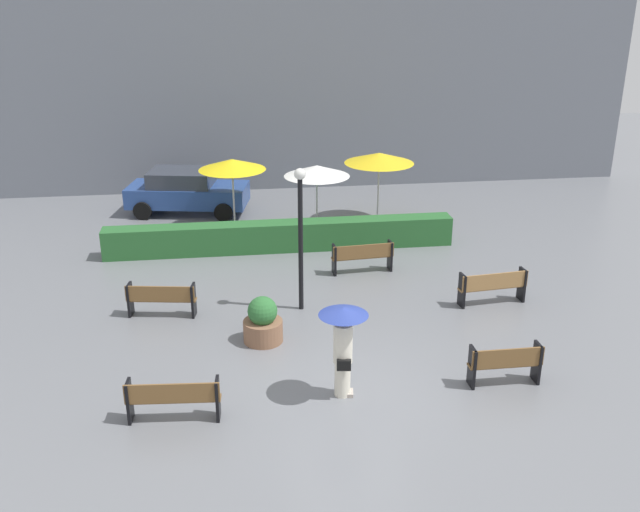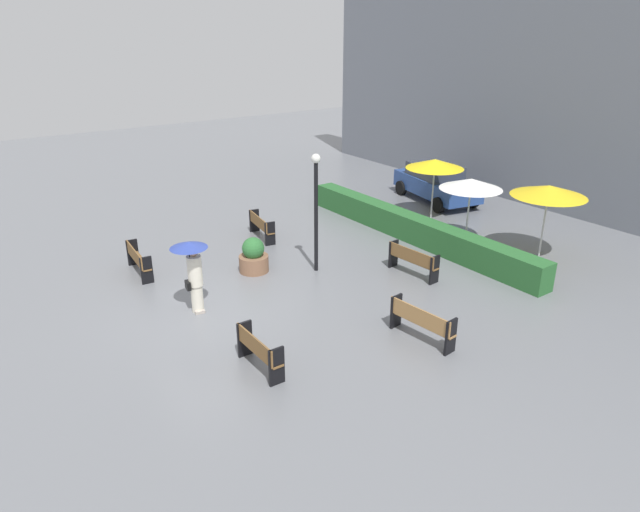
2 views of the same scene
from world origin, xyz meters
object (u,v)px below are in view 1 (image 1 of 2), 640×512
(bench_near_right, at_px, (506,363))
(bench_near_left, at_px, (173,398))
(bench_back_row, at_px, (363,256))
(lamp_post, at_px, (300,224))
(bench_far_right, at_px, (493,285))
(patio_umbrella_yellow, at_px, (232,164))
(patio_umbrella_yellow_far, at_px, (379,158))
(planter_pot, at_px, (263,322))
(parked_car, at_px, (186,191))
(patio_umbrella_white, at_px, (317,171))
(pedestrian_with_umbrella, at_px, (343,339))
(bench_far_left, at_px, (161,298))

(bench_near_right, xyz_separation_m, bench_near_left, (-6.68, -0.41, -0.01))
(bench_back_row, bearing_deg, lamp_post, -132.64)
(bench_far_right, relative_size, bench_near_left, 1.01)
(patio_umbrella_yellow, distance_m, patio_umbrella_yellow_far, 4.92)
(planter_pot, bearing_deg, parked_car, 101.78)
(bench_near_left, relative_size, patio_umbrella_white, 0.77)
(lamp_post, bearing_deg, bench_far_right, -4.25)
(patio_umbrella_white, bearing_deg, planter_pot, -106.91)
(planter_pot, height_order, lamp_post, lamp_post)
(bench_near_left, bearing_deg, pedestrian_with_umbrella, 7.29)
(bench_far_right, xyz_separation_m, parked_car, (-8.11, 8.94, 0.30))
(patio_umbrella_white, distance_m, parked_car, 5.41)
(patio_umbrella_yellow, bearing_deg, bench_near_right, -63.91)
(bench_back_row, xyz_separation_m, planter_pot, (-3.06, -3.79, -0.04))
(bench_near_left, relative_size, lamp_post, 0.49)
(planter_pot, xyz_separation_m, patio_umbrella_yellow_far, (4.44, 8.24, 1.78))
(pedestrian_with_umbrella, distance_m, lamp_post, 4.31)
(bench_near_right, distance_m, bench_far_left, 8.38)
(bench_far_right, bearing_deg, parked_car, 132.22)
(bench_far_right, relative_size, planter_pot, 1.64)
(bench_back_row, distance_m, patio_umbrella_white, 3.89)
(planter_pot, bearing_deg, bench_near_right, -28.07)
(pedestrian_with_umbrella, bearing_deg, patio_umbrella_yellow_far, 74.48)
(bench_far_right, bearing_deg, lamp_post, 175.75)
(patio_umbrella_yellow, bearing_deg, patio_umbrella_white, -21.36)
(pedestrian_with_umbrella, height_order, patio_umbrella_white, patio_umbrella_white)
(bench_back_row, height_order, bench_far_right, bench_far_right)
(bench_near_right, xyz_separation_m, lamp_post, (-3.76, 4.19, 1.76))
(bench_near_right, xyz_separation_m, parked_car, (-6.95, 12.76, 0.31))
(bench_back_row, distance_m, bench_near_left, 8.38)
(bench_near_left, height_order, patio_umbrella_white, patio_umbrella_white)
(bench_far_right, relative_size, lamp_post, 0.50)
(lamp_post, height_order, patio_umbrella_white, lamp_post)
(parked_car, bearing_deg, bench_back_row, -50.97)
(bench_back_row, height_order, patio_umbrella_yellow_far, patio_umbrella_yellow_far)
(bench_back_row, distance_m, lamp_post, 3.43)
(patio_umbrella_yellow_far, bearing_deg, parked_car, 163.48)
(patio_umbrella_yellow, xyz_separation_m, patio_umbrella_yellow_far, (4.92, -0.01, 0.06))
(bench_back_row, height_order, planter_pot, planter_pot)
(patio_umbrella_white, xyz_separation_m, parked_car, (-4.32, 2.98, -1.34))
(bench_near_left, xyz_separation_m, parked_car, (-0.27, 13.18, 0.31))
(planter_pot, bearing_deg, bench_far_left, 145.77)
(bench_far_right, bearing_deg, bench_near_left, -151.61)
(bench_back_row, relative_size, pedestrian_with_umbrella, 0.90)
(pedestrian_with_umbrella, relative_size, patio_umbrella_white, 0.85)
(bench_near_right, height_order, pedestrian_with_umbrella, pedestrian_with_umbrella)
(planter_pot, bearing_deg, bench_back_row, 51.05)
(bench_near_right, bearing_deg, planter_pot, 151.93)
(pedestrian_with_umbrella, height_order, patio_umbrella_yellow_far, patio_umbrella_yellow_far)
(bench_near_right, relative_size, parked_car, 0.34)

